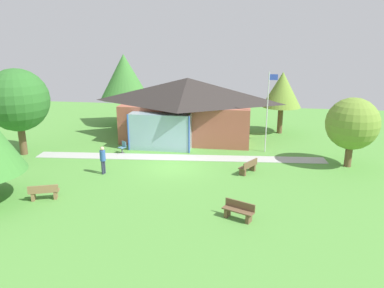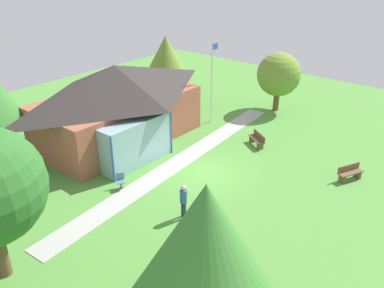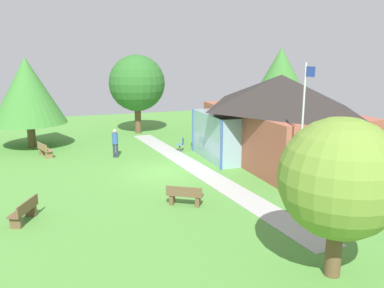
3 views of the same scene
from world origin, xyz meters
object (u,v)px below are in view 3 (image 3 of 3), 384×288
bench_front_left (45,150)px  tree_behind_pavilion_left (280,76)px  bench_mid_right (185,196)px  tree_lawn_corner (27,91)px  patio_chair_west (181,145)px  flagpole (303,128)px  tree_east_hedge (340,179)px  bench_front_right (25,212)px  visitor_strolling_lawn (115,141)px  pavilion (277,117)px  tree_west_hedge (137,83)px

bench_front_left → tree_behind_pavilion_left: 17.53m
bench_front_left → bench_mid_right: 11.80m
tree_behind_pavilion_left → tree_lawn_corner: bearing=-95.6°
bench_front_left → patio_chair_west: bearing=59.7°
flagpole → bench_front_left: (-11.64, -10.16, -2.78)m
tree_lawn_corner → tree_east_hedge: bearing=23.5°
tree_lawn_corner → tree_east_hedge: tree_lawn_corner is taller
bench_mid_right → tree_lawn_corner: size_ratio=0.25×
bench_mid_right → patio_chair_west: size_ratio=1.75×
bench_front_right → tree_lawn_corner: (-13.01, -0.24, 3.37)m
tree_behind_pavilion_left → tree_lawn_corner: 17.93m
visitor_strolling_lawn → tree_east_hedge: bearing=-62.0°
bench_front_right → patio_chair_west: size_ratio=1.80×
bench_mid_right → tree_behind_pavilion_left: bearing=77.5°
visitor_strolling_lawn → tree_lawn_corner: bearing=150.8°
pavilion → tree_east_hedge: pavilion is taller
tree_lawn_corner → bench_mid_right: bearing=25.3°
bench_mid_right → tree_west_hedge: 16.40m
tree_behind_pavilion_left → tree_lawn_corner: tree_behind_pavilion_left is taller
patio_chair_west → tree_lawn_corner: bearing=97.3°
tree_behind_pavilion_left → visitor_strolling_lawn: bearing=-77.6°
tree_behind_pavilion_left → bench_front_right: bearing=-57.4°
visitor_strolling_lawn → flagpole: bearing=-44.4°
patio_chair_west → bench_mid_right: bearing=-163.6°
bench_front_left → visitor_strolling_lawn: bearing=47.6°
flagpole → bench_front_right: bearing=-98.5°
patio_chair_west → tree_behind_pavilion_left: 10.03m
pavilion → tree_east_hedge: (11.48, -5.05, 0.25)m
bench_mid_right → bench_front_left: bearing=150.0°
pavilion → tree_west_hedge: size_ratio=1.82×
bench_front_right → tree_east_hedge: size_ratio=0.34×
bench_mid_right → patio_chair_west: 9.41m
pavilion → patio_chair_west: pavilion is taller
flagpole → pavilion: bearing=157.2°
bench_mid_right → flagpole: bearing=17.5°
pavilion → patio_chair_west: 6.41m
tree_west_hedge → patio_chair_west: bearing=10.7°
tree_west_hedge → tree_lawn_corner: size_ratio=1.03×
bench_front_right → bench_front_left: bearing=21.3°
tree_lawn_corner → tree_east_hedge: 21.60m
flagpole → tree_west_hedge: (-17.17, -3.24, 0.72)m
flagpole → bench_mid_right: flagpole is taller
bench_front_left → bench_mid_right: size_ratio=1.04×
pavilion → tree_lawn_corner: tree_lawn_corner is taller
bench_mid_right → tree_west_hedge: tree_west_hedge is taller
bench_mid_right → tree_behind_pavilion_left: 16.87m
bench_front_left → tree_west_hedge: 9.53m
tree_lawn_corner → patio_chair_west: bearing=64.1°
pavilion → visitor_strolling_lawn: pavilion is taller
tree_west_hedge → tree_behind_pavilion_left: 10.97m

